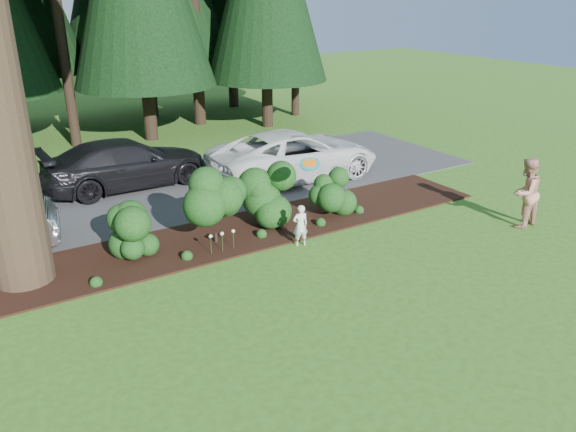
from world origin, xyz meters
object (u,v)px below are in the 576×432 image
object	(u,v)px
car_dark_suv	(127,163)
child	(300,225)
car_white_suv	(295,155)
adult	(525,193)
frisbee	(310,164)

from	to	relation	value
car_dark_suv	child	world-z (taller)	car_dark_suv
car_white_suv	adult	size ratio (longest dim) A/B	3.06
frisbee	child	bearing A→B (deg)	155.16
car_dark_suv	frisbee	xyz separation A→B (m)	(2.50, -6.80, 1.32)
car_dark_suv	adult	xyz separation A→B (m)	(8.09, -8.80, 0.15)
child	adult	bearing A→B (deg)	171.84
adult	frisbee	bearing A→B (deg)	-25.11
car_white_suv	adult	distance (m)	7.37
car_dark_suv	adult	world-z (taller)	adult
child	car_white_suv	bearing A→B (deg)	-109.11
car_dark_suv	adult	distance (m)	11.95
car_white_suv	child	distance (m)	5.40
frisbee	adult	bearing A→B (deg)	-19.67
child	adult	size ratio (longest dim) A/B	0.57
adult	car_white_suv	bearing A→B (deg)	-71.24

